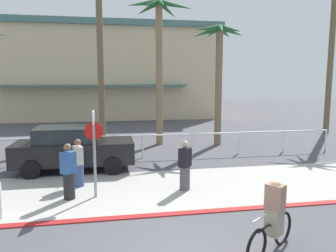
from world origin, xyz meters
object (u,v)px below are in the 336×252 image
at_px(palm_tree_3, 159,36).
at_px(car_black_1, 73,148).
at_px(stop_sign_bike_lane, 94,141).
at_px(pedestrian_0, 185,168).
at_px(pedestrian_2, 78,165).
at_px(palm_tree_2, 99,15).
at_px(cyclist_black_0, 273,219).
at_px(palm_tree_4, 219,56).
at_px(palm_tree_5, 334,15).
at_px(pedestrian_1, 69,174).

xyz_separation_m(palm_tree_3, car_black_1, (-4.02, -4.50, -4.81)).
relative_size(stop_sign_bike_lane, pedestrian_0, 1.62).
bearing_deg(stop_sign_bike_lane, pedestrian_2, 117.22).
relative_size(palm_tree_2, palm_tree_3, 1.25).
bearing_deg(cyclist_black_0, palm_tree_4, 77.02).
height_order(palm_tree_2, pedestrian_2, palm_tree_2).
xyz_separation_m(palm_tree_5, pedestrian_1, (-15.26, -9.63, -6.73)).
xyz_separation_m(palm_tree_4, palm_tree_5, (8.44, 2.64, 2.80)).
bearing_deg(car_black_1, cyclist_black_0, -56.55).
height_order(palm_tree_2, pedestrian_0, palm_tree_2).
bearing_deg(palm_tree_4, pedestrian_0, -116.24).
distance_m(stop_sign_bike_lane, palm_tree_5, 18.35).
relative_size(stop_sign_bike_lane, pedestrian_2, 1.64).
xyz_separation_m(palm_tree_2, cyclist_black_0, (3.61, -13.65, -6.38)).
distance_m(stop_sign_bike_lane, palm_tree_3, 9.14).
distance_m(palm_tree_4, car_black_1, 8.86).
distance_m(palm_tree_2, pedestrian_1, 11.78).
distance_m(pedestrian_0, pedestrian_2, 3.43).
height_order(palm_tree_2, car_black_1, palm_tree_2).
bearing_deg(palm_tree_2, palm_tree_5, -1.15).
xyz_separation_m(palm_tree_5, pedestrian_0, (-11.79, -9.44, -6.77)).
xyz_separation_m(cyclist_black_0, pedestrian_1, (-4.35, 3.73, 0.06)).
xyz_separation_m(pedestrian_0, pedestrian_2, (-3.30, 0.95, -0.01)).
height_order(palm_tree_3, car_black_1, palm_tree_3).
xyz_separation_m(stop_sign_bike_lane, pedestrian_0, (2.73, 0.16, -0.95)).
relative_size(palm_tree_4, pedestrian_1, 3.80).
bearing_deg(palm_tree_3, car_black_1, -131.80).
height_order(pedestrian_0, pedestrian_2, pedestrian_0).
relative_size(pedestrian_1, pedestrian_2, 1.05).
xyz_separation_m(pedestrian_1, pedestrian_2, (0.17, 1.14, -0.04)).
relative_size(palm_tree_2, pedestrian_1, 5.74).
bearing_deg(palm_tree_3, stop_sign_bike_lane, -112.07).
bearing_deg(pedestrian_0, cyclist_black_0, -77.31).
height_order(palm_tree_3, pedestrian_1, palm_tree_3).
xyz_separation_m(cyclist_black_0, pedestrian_0, (-0.88, 3.91, 0.03)).
xyz_separation_m(palm_tree_4, cyclist_black_0, (-2.47, -10.71, -3.99)).
xyz_separation_m(palm_tree_2, pedestrian_2, (-0.57, -8.78, -6.36)).
xyz_separation_m(palm_tree_3, pedestrian_0, (-0.36, -7.46, -4.96)).
xyz_separation_m(stop_sign_bike_lane, palm_tree_5, (14.52, 9.60, 5.81)).
bearing_deg(cyclist_black_0, pedestrian_0, 102.69).
bearing_deg(car_black_1, stop_sign_bike_lane, -73.30).
bearing_deg(pedestrian_2, pedestrian_0, -16.12).
bearing_deg(cyclist_black_0, car_black_1, 123.45).
bearing_deg(stop_sign_bike_lane, pedestrian_1, -177.49).
relative_size(palm_tree_2, pedestrian_0, 5.97).
bearing_deg(palm_tree_5, pedestrian_1, -147.75).
bearing_deg(palm_tree_4, palm_tree_3, 167.53).
bearing_deg(palm_tree_2, cyclist_black_0, -75.19).
height_order(car_black_1, cyclist_black_0, car_black_1).
bearing_deg(pedestrian_1, cyclist_black_0, -40.60).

